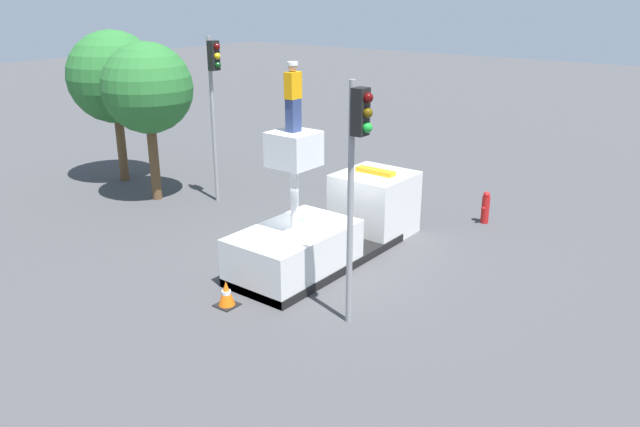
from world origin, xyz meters
TOP-DOWN VIEW (x-y plane):
  - ground_plane at (0.00, 0.00)m, footprint 120.00×120.00m
  - bucket_truck at (0.63, 0.00)m, footprint 6.87×2.21m
  - worker at (-1.05, 0.00)m, footprint 0.40×0.26m
  - traffic_light_pole at (-2.27, -2.79)m, footprint 0.34×0.57m
  - traffic_light_across at (2.12, 6.31)m, footprint 0.34×0.57m
  - fire_hydrant at (5.98, -2.42)m, footprint 0.50×0.26m
  - traffic_cone_rear at (-3.49, 0.19)m, footprint 0.52×0.52m
  - tree_left_bg at (0.88, 8.41)m, footprint 3.23×3.23m
  - tree_right_bg at (1.67, 11.50)m, footprint 3.60×3.60m

SIDE VIEW (x-z plane):
  - ground_plane at x=0.00m, z-range 0.00..0.00m
  - traffic_cone_rear at x=-3.49m, z-range -0.02..0.65m
  - fire_hydrant at x=5.98m, z-range -0.01..1.09m
  - bucket_truck at x=0.63m, z-range -1.12..2.88m
  - traffic_light_pole at x=-2.27m, z-range 1.16..6.82m
  - tree_left_bg at x=0.88m, z-range 1.23..6.99m
  - traffic_light_across at x=2.12m, z-range 1.21..7.15m
  - tree_right_bg at x=1.67m, z-range 1.18..7.19m
  - worker at x=-1.05m, z-range 4.00..5.75m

